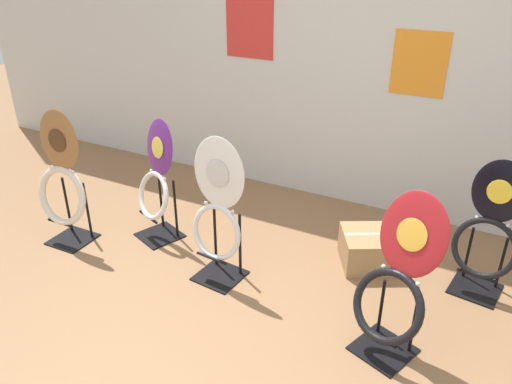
# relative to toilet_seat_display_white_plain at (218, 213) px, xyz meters

# --- Properties ---
(wall_back) EXTENTS (8.00, 0.07, 2.60)m
(wall_back) POSITION_rel_toilet_seat_display_white_plain_xyz_m (0.40, 1.41, 0.83)
(wall_back) COLOR silver
(wall_back) RESTS_ON ground_plane
(toilet_seat_display_white_plain) EXTENTS (0.37, 0.30, 0.95)m
(toilet_seat_display_white_plain) POSITION_rel_toilet_seat_display_white_plain_xyz_m (0.00, 0.00, 0.00)
(toilet_seat_display_white_plain) COLOR black
(toilet_seat_display_white_plain) RESTS_ON ground_plane
(toilet_seat_display_purple_note) EXTENTS (0.39, 0.36, 0.88)m
(toilet_seat_display_purple_note) POSITION_rel_toilet_seat_display_white_plain_xyz_m (-0.64, 0.23, -0.03)
(toilet_seat_display_purple_note) COLOR black
(toilet_seat_display_purple_note) RESTS_ON ground_plane
(toilet_seat_display_woodgrain) EXTENTS (0.42, 0.29, 0.96)m
(toilet_seat_display_woodgrain) POSITION_rel_toilet_seat_display_white_plain_xyz_m (-1.17, -0.13, -0.02)
(toilet_seat_display_woodgrain) COLOR black
(toilet_seat_display_woodgrain) RESTS_ON ground_plane
(toilet_seat_display_jazz_black) EXTENTS (0.39, 0.32, 0.85)m
(toilet_seat_display_jazz_black) POSITION_rel_toilet_seat_display_white_plain_xyz_m (1.47, 0.62, -0.09)
(toilet_seat_display_jazz_black) COLOR black
(toilet_seat_display_jazz_black) RESTS_ON ground_plane
(toilet_seat_display_crimson_swirl) EXTENTS (0.46, 0.43, 0.88)m
(toilet_seat_display_crimson_swirl) POSITION_rel_toilet_seat_display_white_plain_xyz_m (1.11, -0.12, -0.05)
(toilet_seat_display_crimson_swirl) COLOR black
(toilet_seat_display_crimson_swirl) RESTS_ON ground_plane
(storage_box) EXTENTS (0.48, 0.47, 0.23)m
(storage_box) POSITION_rel_toilet_seat_display_white_plain_xyz_m (0.80, 0.59, -0.35)
(storage_box) COLOR #A37F51
(storage_box) RESTS_ON ground_plane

